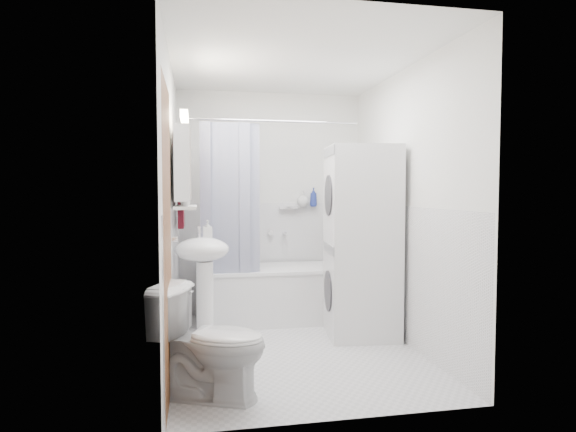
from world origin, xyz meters
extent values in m
plane|color=silver|center=(0.00, 0.00, 0.00)|extent=(2.60, 2.60, 0.00)
plane|color=white|center=(0.00, 1.30, 1.20)|extent=(2.00, 0.00, 2.00)
plane|color=white|center=(0.00, -1.30, 1.20)|extent=(2.00, 0.00, 2.00)
plane|color=white|center=(-1.00, 0.00, 1.20)|extent=(0.00, 2.60, 2.60)
plane|color=white|center=(1.00, 0.00, 1.20)|extent=(0.00, 2.60, 2.60)
plane|color=white|center=(0.00, 0.00, 2.40)|extent=(2.60, 2.60, 0.00)
plane|color=white|center=(0.00, 1.29, 0.60)|extent=(1.98, 0.00, 1.98)
plane|color=white|center=(-0.99, 0.00, 0.60)|extent=(0.00, 2.58, 2.58)
plane|color=white|center=(0.99, 0.00, 0.60)|extent=(0.00, 2.58, 2.58)
plane|color=brown|center=(-0.98, -0.88, 1.00)|extent=(0.00, 2.00, 2.00)
cylinder|color=silver|center=(-0.95, -0.55, 1.00)|extent=(0.04, 0.04, 0.04)
cube|color=white|center=(-0.05, 0.92, 0.26)|extent=(1.42, 0.66, 0.52)
cube|color=white|center=(-0.05, 0.92, 0.54)|extent=(1.44, 0.68, 0.03)
cube|color=silver|center=(-0.05, 0.92, 0.42)|extent=(1.24, 0.48, 0.20)
cylinder|color=silver|center=(0.15, 1.25, 0.87)|extent=(0.04, 0.12, 0.04)
cylinder|color=silver|center=(-0.05, 0.64, 2.00)|extent=(1.62, 0.02, 0.02)
cube|color=#151C4B|center=(-0.72, 0.64, 1.25)|extent=(0.10, 0.02, 1.45)
cube|color=#151C4B|center=(-0.63, 0.64, 1.25)|extent=(0.10, 0.02, 1.45)
cube|color=#151C4B|center=(-0.54, 0.64, 1.25)|extent=(0.10, 0.02, 1.45)
cube|color=#151C4B|center=(-0.45, 0.64, 1.25)|extent=(0.10, 0.02, 1.45)
cube|color=#151C4B|center=(-0.36, 0.64, 1.25)|extent=(0.10, 0.02, 1.45)
cube|color=#151C4B|center=(-0.27, 0.64, 1.25)|extent=(0.10, 0.02, 1.45)
ellipsoid|color=white|center=(-0.76, 0.08, 0.85)|extent=(0.44, 0.37, 0.20)
cylinder|color=white|center=(-0.74, 0.08, 0.38)|extent=(0.14, 0.14, 0.75)
cylinder|color=silver|center=(-0.78, 0.22, 0.97)|extent=(0.03, 0.03, 0.14)
cylinder|color=silver|center=(-0.78, 0.18, 1.03)|extent=(0.02, 0.10, 0.02)
cube|color=white|center=(-0.91, 0.10, 1.55)|extent=(0.12, 0.50, 0.60)
cube|color=white|center=(-0.84, 0.10, 1.55)|extent=(0.01, 0.47, 0.57)
cube|color=#FFEABF|center=(-0.89, 0.10, 1.93)|extent=(0.06, 0.45, 0.06)
cube|color=silver|center=(-0.89, 0.10, 1.20)|extent=(0.18, 0.54, 0.02)
cube|color=silver|center=(0.20, 1.24, 1.15)|extent=(0.22, 0.06, 0.02)
cube|color=#550F1B|center=(-0.94, 0.55, 1.44)|extent=(0.05, 0.38, 0.88)
cube|color=#550F1B|center=(-0.91, 0.55, 1.85)|extent=(0.03, 0.33, 0.08)
cylinder|color=silver|center=(-0.95, 0.55, 1.89)|extent=(0.02, 0.04, 0.02)
cube|color=white|center=(0.68, 0.25, 0.43)|extent=(0.68, 0.68, 0.87)
cylinder|color=#2D2D33|center=(0.37, 0.25, 0.43)|extent=(0.06, 0.37, 0.37)
cube|color=gray|center=(0.37, 0.25, 0.82)|extent=(0.07, 0.55, 0.08)
cube|color=white|center=(0.68, 0.25, 1.30)|extent=(0.68, 0.68, 0.87)
cylinder|color=#2D2D33|center=(0.37, 0.25, 1.29)|extent=(0.06, 0.37, 0.37)
cube|color=gray|center=(0.37, 0.25, 1.68)|extent=(0.07, 0.55, 0.08)
imported|color=white|center=(-0.72, -0.85, 0.36)|extent=(0.83, 0.66, 0.72)
imported|color=gray|center=(-0.71, 0.25, 0.95)|extent=(0.08, 0.17, 0.08)
imported|color=gray|center=(-0.89, -0.05, 1.25)|extent=(0.07, 0.18, 0.07)
imported|color=gray|center=(-0.89, 0.22, 1.26)|extent=(0.10, 0.09, 0.10)
imported|color=gray|center=(0.35, 1.24, 1.23)|extent=(0.13, 0.17, 0.13)
imported|color=navy|center=(0.47, 1.24, 1.20)|extent=(0.08, 0.21, 0.08)
camera|label=1|loc=(-0.80, -3.93, 1.33)|focal=30.00mm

